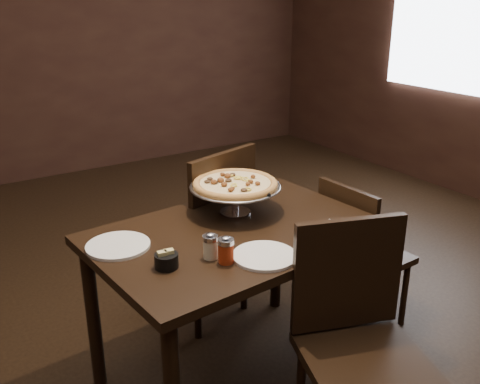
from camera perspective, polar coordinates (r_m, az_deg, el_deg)
room at (r=2.22m, az=1.86°, el=11.97°), size 6.04×7.04×2.84m
dining_table at (r=2.37m, az=-0.35°, el=-6.34°), size 1.28×0.91×0.76m
pizza_stand at (r=2.45m, az=-0.52°, el=0.82°), size 0.42×0.42×0.17m
parmesan_shaker at (r=2.08m, az=-3.18°, el=-5.78°), size 0.06×0.06×0.11m
pepper_flake_shaker at (r=2.04m, az=-1.51°, el=-6.21°), size 0.06×0.06×0.11m
packet_caddy at (r=2.03m, az=-7.86°, el=-7.21°), size 0.09×0.09×0.07m
napkin_stack at (r=2.35m, az=10.13°, el=-4.03°), size 0.18×0.18×0.02m
plate_left at (r=2.23m, az=-12.88°, el=-5.60°), size 0.26×0.26×0.01m
plate_near at (r=2.10m, az=2.63°, el=-6.82°), size 0.25×0.25×0.01m
serving_spatula at (r=2.37m, az=3.01°, el=-0.04°), size 0.13×0.13×0.02m
chair_far at (r=2.88m, az=-3.62°, el=-3.90°), size 0.57×0.57×0.99m
chair_near at (r=2.13m, az=12.47°, el=-14.78°), size 0.56×0.56×0.95m
chair_side at (r=2.90m, az=12.49°, el=-6.10°), size 0.41×0.41×0.83m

